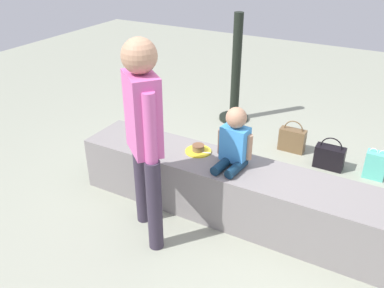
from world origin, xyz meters
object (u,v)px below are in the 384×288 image
(gift_bag, at_px, (375,165))
(cake_plate, at_px, (198,150))
(handbag_brown_canvas, at_px, (292,139))
(adult_standing, at_px, (144,126))
(child_seated, at_px, (234,141))
(cake_box_white, at_px, (357,205))
(party_cup_red, at_px, (151,154))
(handbag_black_leather, at_px, (329,157))

(gift_bag, bearing_deg, cake_plate, -139.57)
(cake_plate, bearing_deg, handbag_brown_canvas, 69.70)
(adult_standing, bearing_deg, child_seated, 49.71)
(cake_box_white, distance_m, handbag_brown_canvas, 1.11)
(cake_plate, xyz_separation_m, handbag_brown_canvas, (0.46, 1.26, -0.36))
(child_seated, relative_size, handbag_brown_canvas, 1.38)
(party_cup_red, xyz_separation_m, handbag_black_leather, (1.65, 0.72, 0.06))
(gift_bag, distance_m, handbag_black_leather, 0.42)
(adult_standing, relative_size, party_cup_red, 13.44)
(handbag_brown_canvas, bearing_deg, cake_box_white, -43.58)
(cake_box_white, bearing_deg, adult_standing, -141.85)
(adult_standing, distance_m, gift_bag, 2.37)
(handbag_black_leather, bearing_deg, child_seated, -115.69)
(handbag_black_leather, bearing_deg, adult_standing, -120.87)
(child_seated, distance_m, adult_standing, 0.74)
(child_seated, xyz_separation_m, adult_standing, (-0.46, -0.54, 0.24))
(cake_plate, height_order, handbag_black_leather, cake_plate)
(party_cup_red, bearing_deg, handbag_black_leather, 23.67)
(adult_standing, relative_size, handbag_black_leather, 4.63)
(cake_box_white, bearing_deg, cake_plate, -158.68)
(party_cup_red, bearing_deg, child_seated, -21.24)
(party_cup_red, distance_m, cake_box_white, 2.02)
(gift_bag, distance_m, handbag_brown_canvas, 0.86)
(party_cup_red, bearing_deg, handbag_brown_canvas, 35.95)
(handbag_brown_canvas, bearing_deg, handbag_black_leather, -20.58)
(cake_plate, xyz_separation_m, handbag_black_leather, (0.89, 1.10, -0.37))
(child_seated, bearing_deg, party_cup_red, 158.76)
(cake_plate, height_order, cake_box_white, cake_plate)
(cake_box_white, xyz_separation_m, handbag_brown_canvas, (-0.80, 0.76, 0.07))
(handbag_black_leather, height_order, handbag_brown_canvas, handbag_brown_canvas)
(gift_bag, relative_size, cake_box_white, 0.93)
(child_seated, bearing_deg, cake_box_white, 30.61)
(child_seated, relative_size, gift_bag, 1.58)
(child_seated, xyz_separation_m, handbag_brown_canvas, (0.12, 1.31, -0.55))
(adult_standing, xyz_separation_m, party_cup_red, (-0.64, 0.96, -0.87))
(child_seated, height_order, handbag_black_leather, child_seated)
(cake_box_white, bearing_deg, child_seated, -149.39)
(party_cup_red, bearing_deg, adult_standing, -56.36)
(gift_bag, xyz_separation_m, handbag_black_leather, (-0.42, -0.03, -0.02))
(party_cup_red, height_order, cake_box_white, cake_box_white)
(cake_plate, bearing_deg, child_seated, -8.76)
(adult_standing, distance_m, cake_plate, 0.74)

